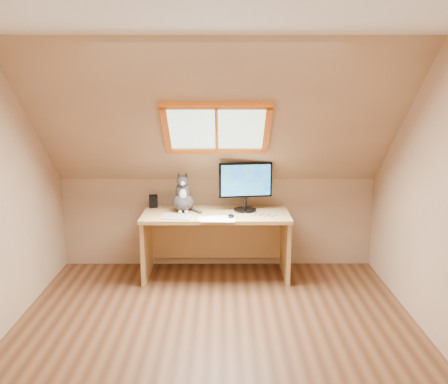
{
  "coord_description": "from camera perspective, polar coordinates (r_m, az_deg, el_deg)",
  "views": [
    {
      "loc": [
        0.06,
        -3.72,
        2.04
      ],
      "look_at": [
        0.07,
        1.0,
        1.01
      ],
      "focal_mm": 40.0,
      "sensor_mm": 36.0,
      "label": 1
    }
  ],
  "objects": [
    {
      "name": "cables",
      "position": [
        5.16,
        3.62,
        -2.67
      ],
      "size": [
        0.51,
        0.26,
        0.01
      ],
      "color": "silver",
      "rests_on": "desk"
    },
    {
      "name": "papers",
      "position": [
        5.02,
        -1.08,
        -3.12
      ],
      "size": [
        0.33,
        0.27,
        0.0
      ],
      "color": "white",
      "rests_on": "desk"
    },
    {
      "name": "room_shell",
      "position": [
        3.68,
        -1.06,
        2.74
      ],
      "size": [
        3.52,
        3.52,
        2.41
      ],
      "color": "tan",
      "rests_on": "ground"
    },
    {
      "name": "mouse",
      "position": [
        5.08,
        0.82,
        -2.75
      ],
      "size": [
        0.07,
        0.11,
        0.03
      ],
      "primitive_type": "ellipsoid",
      "rotation": [
        0.0,
        0.0,
        0.06
      ],
      "color": "black",
      "rests_on": "desk"
    },
    {
      "name": "ground",
      "position": [
        4.24,
        -0.96,
        -16.47
      ],
      "size": [
        3.5,
        3.5,
        0.0
      ],
      "primitive_type": "plane",
      "color": "brown",
      "rests_on": "ground"
    },
    {
      "name": "monitor",
      "position": [
        5.28,
        2.47,
        1.0
      ],
      "size": [
        0.57,
        0.24,
        0.52
      ],
      "color": "black",
      "rests_on": "desk"
    },
    {
      "name": "desk",
      "position": [
        5.39,
        -0.91,
        -4.46
      ],
      "size": [
        1.55,
        0.68,
        0.71
      ],
      "color": "tan",
      "rests_on": "ground"
    },
    {
      "name": "desk_speaker",
      "position": [
        5.55,
        -8.08,
        -1.05
      ],
      "size": [
        0.11,
        0.11,
        0.13
      ],
      "primitive_type": "cube",
      "rotation": [
        0.0,
        0.0,
        0.17
      ],
      "color": "black",
      "rests_on": "desk"
    },
    {
      "name": "graphics_tablet",
      "position": [
        5.11,
        -5.42,
        -2.84
      ],
      "size": [
        0.34,
        0.27,
        0.01
      ],
      "primitive_type": "cube",
      "rotation": [
        0.0,
        0.0,
        -0.19
      ],
      "color": "#B2B2B7",
      "rests_on": "desk"
    },
    {
      "name": "cat",
      "position": [
        5.32,
        -4.73,
        -0.58
      ],
      "size": [
        0.26,
        0.3,
        0.43
      ],
      "color": "#3D3936",
      "rests_on": "desk"
    }
  ]
}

